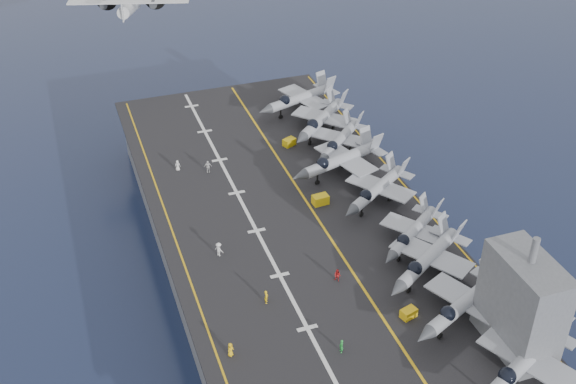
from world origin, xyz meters
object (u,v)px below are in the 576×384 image
object	(u,v)px
island_superstructure	(524,294)
fighter_jet_0	(524,361)
transport_plane	(129,8)
tow_cart_a	(409,313)

from	to	relation	value
island_superstructure	fighter_jet_0	distance (m)	7.00
fighter_jet_0	transport_plane	xyz separation A→B (m)	(-25.71, 92.68, 10.36)
tow_cart_a	island_superstructure	bearing A→B (deg)	-40.99
tow_cart_a	transport_plane	bearing A→B (deg)	103.22
transport_plane	fighter_jet_0	bearing A→B (deg)	-74.49
tow_cart_a	transport_plane	world-z (taller)	transport_plane
fighter_jet_0	tow_cart_a	world-z (taller)	fighter_jet_0
island_superstructure	tow_cart_a	xyz separation A→B (m)	(-9.04, 7.85, -6.93)
island_superstructure	transport_plane	distance (m)	92.46
island_superstructure	fighter_jet_0	size ratio (longest dim) A/B	0.79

